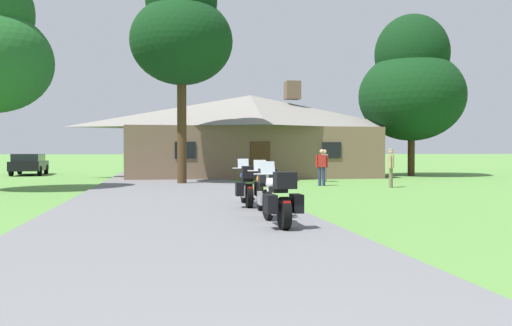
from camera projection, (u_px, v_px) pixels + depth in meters
The scene contains 12 objects.
ground_plane at pixel (171, 190), 21.75m from camera, with size 500.00×500.00×0.00m, color #56893D.
asphalt_driveway at pixel (171, 193), 19.78m from camera, with size 6.40×80.00×0.06m, color slate.
motorcycle_silver_nearest_to_camera at pixel (278, 199), 10.81m from camera, with size 0.73×2.08×1.30m.
motorcycle_orange_second_in_row at pixel (264, 191), 12.83m from camera, with size 0.66×2.08×1.30m.
motorcycle_blue_farthest_in_row at pixel (247, 186), 14.81m from camera, with size 0.75×2.08×1.30m.
stone_lodge at pixel (250, 135), 32.53m from camera, with size 15.48×6.94×5.88m.
bystander_white_shirt_near_lodge at pixel (325, 164), 27.46m from camera, with size 0.25×0.55×1.67m.
bystander_red_shirt_beside_signpost at pixel (322, 165), 24.26m from camera, with size 0.54×0.27×1.67m.
bystander_tan_shirt_by_tree at pixel (391, 166), 23.12m from camera, with size 0.38×0.48×1.69m.
tree_right_of_lodge at pixel (412, 84), 34.02m from camera, with size 6.69×6.69×10.27m.
tree_by_lodge_front at pixel (182, 30), 25.20m from camera, with size 4.84×4.84×10.52m.
parked_black_suv_far_left at pixel (29, 163), 35.17m from camera, with size 2.15×4.72×1.40m.
Camera 1 is at (-0.32, -1.99, 1.58)m, focal length 37.49 mm.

